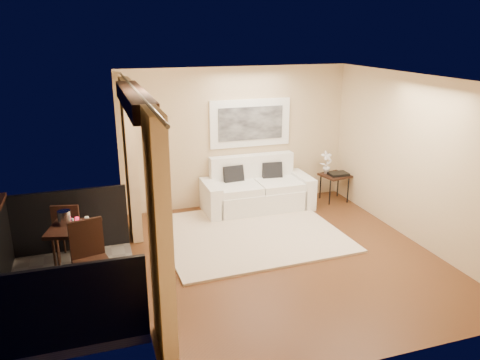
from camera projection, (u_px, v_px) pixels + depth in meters
name	position (u px, v px, depth m)	size (l,w,h in m)	color
floor	(285.00, 256.00, 7.24)	(5.00, 5.00, 0.00)	brown
room_shell	(134.00, 99.00, 5.84)	(5.00, 6.40, 5.00)	white
balcony	(57.00, 280.00, 6.21)	(1.81, 2.60, 1.17)	#605B56
curtains	(142.00, 189.00, 6.21)	(0.16, 4.80, 2.64)	#D1B080
artwork	(250.00, 123.00, 9.05)	(1.62, 0.07, 0.92)	white
rug	(250.00, 233.00, 8.02)	(2.96, 2.58, 0.04)	beige
sofa	(256.00, 191.00, 9.10)	(2.10, 0.91, 1.01)	white
side_table	(335.00, 177.00, 9.46)	(0.60, 0.60, 0.56)	black
tray	(338.00, 174.00, 9.40)	(0.38, 0.28, 0.05)	black
orchid	(326.00, 162.00, 9.44)	(0.25, 0.17, 0.47)	white
bistro_table	(74.00, 232.00, 6.47)	(0.78, 0.78, 0.76)	black
balcony_chair_far	(68.00, 228.00, 6.97)	(0.47, 0.47, 0.92)	black
balcony_chair_near	(89.00, 252.00, 6.08)	(0.53, 0.53, 1.01)	black
ice_bucket	(64.00, 218.00, 6.50)	(0.18, 0.18, 0.20)	silver
candle	(77.00, 220.00, 6.60)	(0.06, 0.06, 0.07)	#FB1639
vase	(73.00, 225.00, 6.29)	(0.04, 0.04, 0.18)	silver
glass_a	(82.00, 224.00, 6.38)	(0.06, 0.06, 0.12)	white
glass_b	(87.00, 221.00, 6.48)	(0.06, 0.06, 0.12)	white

